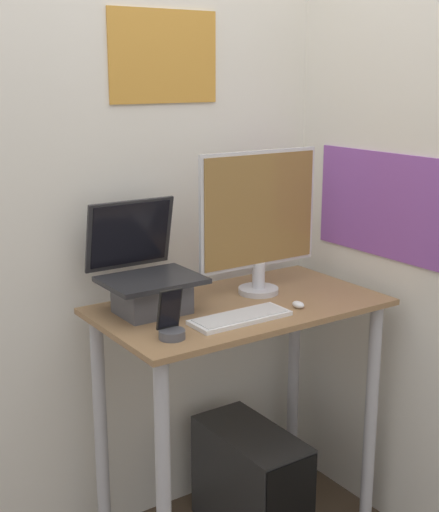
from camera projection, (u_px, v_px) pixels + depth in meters
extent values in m
cube|color=silver|center=(184.00, 178.00, 2.62)|extent=(6.00, 0.05, 2.60)
cube|color=gold|center=(164.00, 57.00, 2.44)|extent=(0.42, 0.01, 0.31)
cube|color=silver|center=(424.00, 186.00, 2.42)|extent=(0.05, 6.00, 2.60)
cube|color=purple|center=(379.00, 204.00, 2.57)|extent=(0.01, 0.60, 0.38)
cube|color=#936D47|center=(240.00, 306.00, 2.43)|extent=(0.98, 0.55, 0.02)
cylinder|color=#B7B7BC|center=(164.00, 496.00, 2.13)|extent=(0.05, 0.05, 0.89)
cylinder|color=#B7B7BC|center=(371.00, 419.00, 2.60)|extent=(0.05, 0.05, 0.89)
cylinder|color=#B7B7BC|center=(101.00, 436.00, 2.49)|extent=(0.05, 0.05, 0.89)
cylinder|color=#B7B7BC|center=(293.00, 378.00, 2.96)|extent=(0.05, 0.05, 0.89)
cube|color=#4C4C51|center=(152.00, 298.00, 2.32)|extent=(0.22, 0.17, 0.10)
cube|color=#262628|center=(152.00, 280.00, 2.31)|extent=(0.31, 0.24, 0.02)
cube|color=#262628|center=(130.00, 234.00, 2.40)|extent=(0.31, 0.06, 0.24)
cube|color=black|center=(131.00, 234.00, 2.39)|extent=(0.28, 0.05, 0.21)
cylinder|color=silver|center=(258.00, 290.00, 2.54)|extent=(0.14, 0.14, 0.02)
cylinder|color=silver|center=(259.00, 275.00, 2.53)|extent=(0.05, 0.05, 0.09)
cube|color=silver|center=(259.00, 209.00, 2.47)|extent=(0.49, 0.01, 0.41)
cube|color=olive|center=(260.00, 210.00, 2.47)|extent=(0.46, 0.01, 0.38)
cube|color=white|center=(240.00, 318.00, 2.27)|extent=(0.33, 0.12, 0.01)
cube|color=silver|center=(240.00, 315.00, 2.26)|extent=(0.31, 0.10, 0.00)
ellipsoid|color=white|center=(298.00, 305.00, 2.38)|extent=(0.03, 0.05, 0.02)
cylinder|color=#4C4C51|center=(172.00, 334.00, 2.11)|extent=(0.08, 0.08, 0.03)
cube|color=black|center=(169.00, 309.00, 2.10)|extent=(0.07, 0.03, 0.13)
cube|color=black|center=(170.00, 309.00, 2.09)|extent=(0.07, 0.03, 0.11)
cube|color=black|center=(251.00, 482.00, 2.64)|extent=(0.23, 0.46, 0.41)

